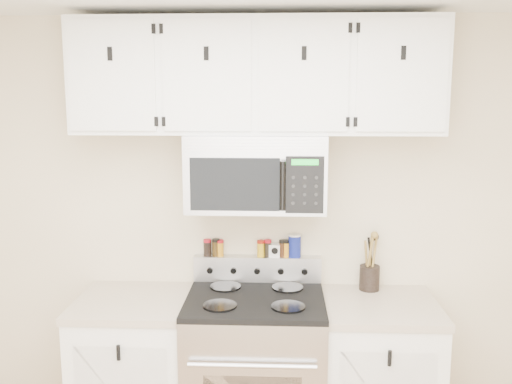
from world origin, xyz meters
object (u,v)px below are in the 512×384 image
range (255,375)px  microwave (256,172)px  utensil_crock (370,276)px  salt_canister (295,246)px

range → microwave: 1.15m
range → utensil_crock: utensil_crock is taller
range → salt_canister: 0.77m
microwave → utensil_crock: microwave is taller
microwave → utensil_crock: (0.66, 0.11, -0.62)m
microwave → range: bearing=-90.2°
utensil_crock → salt_canister: (-0.44, 0.05, 0.16)m
microwave → salt_canister: bearing=35.2°
range → microwave: bearing=89.8°
range → microwave: microwave is taller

